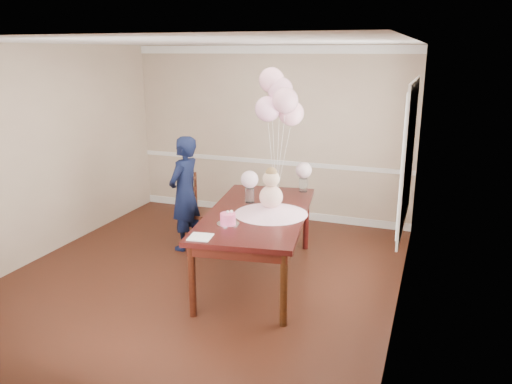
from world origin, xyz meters
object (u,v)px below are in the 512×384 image
(woman, at_px, (185,193))
(dining_chair_seat, at_px, (204,213))
(dining_table_top, at_px, (258,213))
(birthday_cake, at_px, (228,218))

(woman, bearing_deg, dining_chair_seat, 155.06)
(dining_table_top, height_order, dining_chair_seat, dining_table_top)
(dining_chair_seat, bearing_deg, woman, -125.12)
(dining_table_top, distance_m, birthday_cake, 0.55)
(dining_table_top, bearing_deg, dining_chair_seat, 134.79)
(woman, bearing_deg, dining_table_top, 72.07)
(woman, bearing_deg, birthday_cake, 51.53)
(birthday_cake, distance_m, dining_chair_seat, 1.70)
(dining_chair_seat, relative_size, woman, 0.27)
(birthday_cake, bearing_deg, woman, 135.51)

